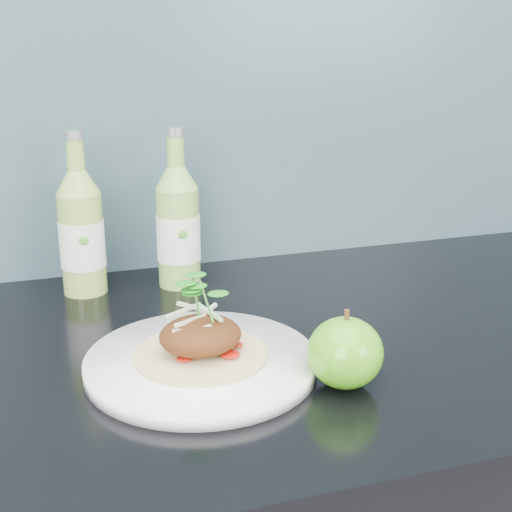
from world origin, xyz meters
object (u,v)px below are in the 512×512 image
Objects in this scene: cider_bottle_left at (81,233)px; cider_bottle_right at (178,227)px; dinner_plate at (201,363)px; green_apple at (345,353)px.

cider_bottle_left is 0.13m from cider_bottle_right.
cider_bottle_right is (0.03, 0.26, 0.08)m from dinner_plate.
green_apple is (0.13, -0.08, 0.03)m from dinner_plate.
cider_bottle_right reaches higher than dinner_plate.
green_apple is at bearing -52.43° from cider_bottle_right.
cider_bottle_right is at bearing 11.98° from cider_bottle_left.
cider_bottle_left is at bearing 122.80° from green_apple.
cider_bottle_left is 1.00× the size of cider_bottle_right.
cider_bottle_left is at bearing 109.33° from dinner_plate.
green_apple is at bearing -40.66° from cider_bottle_left.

